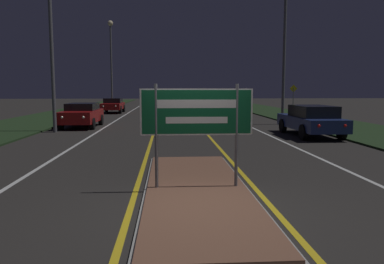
{
  "coord_description": "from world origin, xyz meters",
  "views": [
    {
      "loc": [
        -0.62,
        -6.64,
        2.19
      ],
      "look_at": [
        0.0,
        2.69,
        1.11
      ],
      "focal_mm": 35.0,
      "sensor_mm": 36.0,
      "label": 1
    }
  ],
  "objects_px": {
    "car_receding_1": "(205,106)",
    "car_approaching_0": "(82,114)",
    "streetlight_left_far": "(111,52)",
    "warning_sign": "(293,97)",
    "streetlight_right_near": "(285,13)",
    "car_receding_0": "(311,120)",
    "streetlight_left_near": "(50,16)",
    "car_approaching_1": "(113,105)",
    "highway_sign": "(197,116)"
  },
  "relations": [
    {
      "from": "car_receding_1",
      "to": "car_approaching_0",
      "type": "relative_size",
      "value": 1.03
    },
    {
      "from": "streetlight_left_far",
      "to": "warning_sign",
      "type": "bearing_deg",
      "value": -31.44
    },
    {
      "from": "streetlight_right_near",
      "to": "car_approaching_0",
      "type": "distance_m",
      "value": 13.51
    },
    {
      "from": "streetlight_left_far",
      "to": "car_receding_0",
      "type": "distance_m",
      "value": 24.84
    },
    {
      "from": "streetlight_left_near",
      "to": "warning_sign",
      "type": "height_order",
      "value": "streetlight_left_near"
    },
    {
      "from": "car_approaching_1",
      "to": "streetlight_right_near",
      "type": "bearing_deg",
      "value": -44.96
    },
    {
      "from": "streetlight_left_near",
      "to": "streetlight_right_near",
      "type": "bearing_deg",
      "value": 15.27
    },
    {
      "from": "highway_sign",
      "to": "warning_sign",
      "type": "relative_size",
      "value": 0.97
    },
    {
      "from": "highway_sign",
      "to": "streetlight_right_near",
      "type": "relative_size",
      "value": 0.24
    },
    {
      "from": "car_approaching_1",
      "to": "warning_sign",
      "type": "bearing_deg",
      "value": -22.92
    },
    {
      "from": "highway_sign",
      "to": "car_approaching_1",
      "type": "relative_size",
      "value": 0.55
    },
    {
      "from": "highway_sign",
      "to": "car_receding_1",
      "type": "relative_size",
      "value": 0.55
    },
    {
      "from": "streetlight_right_near",
      "to": "car_approaching_1",
      "type": "distance_m",
      "value": 18.19
    },
    {
      "from": "streetlight_left_far",
      "to": "warning_sign",
      "type": "height_order",
      "value": "streetlight_left_far"
    },
    {
      "from": "streetlight_right_near",
      "to": "car_receding_1",
      "type": "distance_m",
      "value": 10.17
    },
    {
      "from": "car_receding_0",
      "to": "streetlight_left_far",
      "type": "bearing_deg",
      "value": 120.1
    },
    {
      "from": "car_receding_1",
      "to": "car_approaching_1",
      "type": "xyz_separation_m",
      "value": [
        -8.02,
        5.0,
        -0.06
      ]
    },
    {
      "from": "car_receding_0",
      "to": "car_receding_1",
      "type": "bearing_deg",
      "value": 105.79
    },
    {
      "from": "streetlight_left_near",
      "to": "warning_sign",
      "type": "bearing_deg",
      "value": 31.17
    },
    {
      "from": "car_approaching_0",
      "to": "car_approaching_1",
      "type": "relative_size",
      "value": 0.98
    },
    {
      "from": "car_receding_0",
      "to": "warning_sign",
      "type": "height_order",
      "value": "warning_sign"
    },
    {
      "from": "streetlight_right_near",
      "to": "highway_sign",
      "type": "bearing_deg",
      "value": -113.6
    },
    {
      "from": "streetlight_right_near",
      "to": "warning_sign",
      "type": "relative_size",
      "value": 4.08
    },
    {
      "from": "streetlight_left_near",
      "to": "car_receding_1",
      "type": "distance_m",
      "value": 14.61
    },
    {
      "from": "highway_sign",
      "to": "streetlight_left_far",
      "type": "distance_m",
      "value": 31.08
    },
    {
      "from": "car_approaching_0",
      "to": "car_approaching_1",
      "type": "distance_m",
      "value": 13.08
    },
    {
      "from": "streetlight_right_near",
      "to": "car_approaching_0",
      "type": "xyz_separation_m",
      "value": [
        -12.05,
        -0.96,
        -6.03
      ]
    },
    {
      "from": "streetlight_right_near",
      "to": "car_approaching_0",
      "type": "bearing_deg",
      "value": -175.46
    },
    {
      "from": "streetlight_right_near",
      "to": "car_receding_0",
      "type": "height_order",
      "value": "streetlight_right_near"
    },
    {
      "from": "streetlight_right_near",
      "to": "car_receding_0",
      "type": "xyz_separation_m",
      "value": [
        -0.46,
        -5.81,
        -6.01
      ]
    },
    {
      "from": "streetlight_left_near",
      "to": "warning_sign",
      "type": "distance_m",
      "value": 18.59
    },
    {
      "from": "streetlight_left_near",
      "to": "car_approaching_0",
      "type": "xyz_separation_m",
      "value": [
        0.8,
        2.55,
        -4.99
      ]
    },
    {
      "from": "streetlight_right_near",
      "to": "car_approaching_0",
      "type": "relative_size",
      "value": 2.36
    },
    {
      "from": "streetlight_left_far",
      "to": "warning_sign",
      "type": "distance_m",
      "value": 18.45
    },
    {
      "from": "streetlight_left_near",
      "to": "car_receding_1",
      "type": "bearing_deg",
      "value": 50.63
    },
    {
      "from": "streetlight_left_near",
      "to": "car_receding_0",
      "type": "xyz_separation_m",
      "value": [
        12.38,
        -2.3,
        -4.97
      ]
    },
    {
      "from": "car_receding_1",
      "to": "highway_sign",
      "type": "bearing_deg",
      "value": -96.23
    },
    {
      "from": "streetlight_right_near",
      "to": "car_approaching_1",
      "type": "height_order",
      "value": "streetlight_right_near"
    },
    {
      "from": "streetlight_left_near",
      "to": "car_approaching_0",
      "type": "relative_size",
      "value": 2.0
    },
    {
      "from": "streetlight_left_far",
      "to": "car_receding_1",
      "type": "relative_size",
      "value": 2.04
    },
    {
      "from": "streetlight_left_far",
      "to": "highway_sign",
      "type": "bearing_deg",
      "value": -78.52
    },
    {
      "from": "highway_sign",
      "to": "car_receding_1",
      "type": "xyz_separation_m",
      "value": [
        2.41,
        22.07,
        -0.83
      ]
    },
    {
      "from": "car_approaching_0",
      "to": "warning_sign",
      "type": "xyz_separation_m",
      "value": [
        14.71,
        6.83,
        0.81
      ]
    },
    {
      "from": "highway_sign",
      "to": "streetlight_left_near",
      "type": "bearing_deg",
      "value": 118.89
    },
    {
      "from": "streetlight_right_near",
      "to": "warning_sign",
      "type": "bearing_deg",
      "value": 65.64
    },
    {
      "from": "highway_sign",
      "to": "car_receding_1",
      "type": "height_order",
      "value": "highway_sign"
    },
    {
      "from": "car_approaching_0",
      "to": "streetlight_left_far",
      "type": "bearing_deg",
      "value": 92.16
    },
    {
      "from": "streetlight_right_near",
      "to": "car_receding_1",
      "type": "xyz_separation_m",
      "value": [
        -4.12,
        7.12,
        -5.97
      ]
    },
    {
      "from": "highway_sign",
      "to": "car_receding_0",
      "type": "distance_m",
      "value": 11.0
    },
    {
      "from": "car_approaching_0",
      "to": "car_receding_1",
      "type": "bearing_deg",
      "value": 45.55
    }
  ]
}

